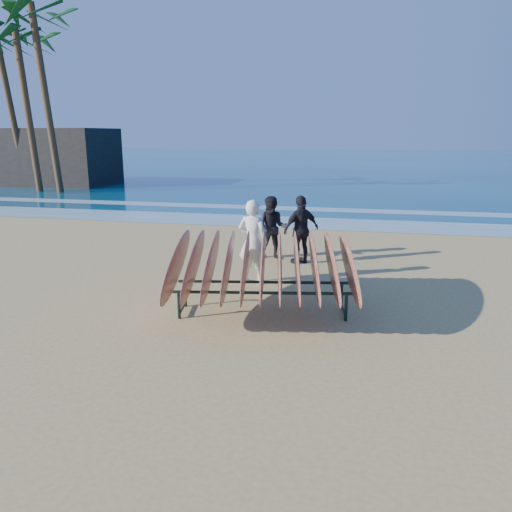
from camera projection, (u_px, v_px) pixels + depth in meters
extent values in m
plane|color=tan|center=(246.00, 318.00, 8.97)|extent=(120.00, 120.00, 0.00)
plane|color=navy|center=(354.00, 161.00, 61.06)|extent=(160.00, 160.00, 0.00)
plane|color=white|center=(311.00, 223.00, 18.44)|extent=(160.00, 160.00, 0.00)
plane|color=white|center=(320.00, 209.00, 21.76)|extent=(160.00, 160.00, 0.00)
cylinder|color=black|center=(179.00, 305.00, 8.87)|extent=(0.06, 0.06, 0.50)
cylinder|color=black|center=(346.00, 307.00, 8.76)|extent=(0.06, 0.06, 0.50)
cylinder|color=black|center=(185.00, 294.00, 9.50)|extent=(0.06, 0.06, 0.50)
cylinder|color=black|center=(341.00, 296.00, 9.39)|extent=(0.06, 0.06, 0.50)
cylinder|color=black|center=(262.00, 293.00, 8.75)|extent=(3.16, 0.65, 0.06)
cylinder|color=black|center=(263.00, 282.00, 9.39)|extent=(3.16, 0.65, 0.06)
cylinder|color=black|center=(183.00, 308.00, 9.22)|extent=(0.16, 0.65, 0.04)
cylinder|color=black|center=(343.00, 310.00, 9.12)|extent=(0.16, 0.65, 0.04)
ellipsoid|color=#6C0D07|center=(177.00, 263.00, 9.02)|extent=(0.63, 2.96, 1.15)
ellipsoid|color=#6C0D07|center=(194.00, 264.00, 9.01)|extent=(0.63, 2.96, 1.15)
ellipsoid|color=#6C0D07|center=(211.00, 264.00, 9.00)|extent=(0.63, 2.96, 1.15)
ellipsoid|color=#6C0D07|center=(228.00, 264.00, 8.99)|extent=(0.63, 2.96, 1.15)
ellipsoid|color=#6C0D07|center=(245.00, 264.00, 8.98)|extent=(0.63, 2.96, 1.15)
ellipsoid|color=#6C0D07|center=(263.00, 264.00, 8.97)|extent=(0.63, 2.96, 1.15)
ellipsoid|color=#6C0D07|center=(280.00, 264.00, 8.95)|extent=(0.63, 2.96, 1.15)
ellipsoid|color=#6C0D07|center=(297.00, 265.00, 8.94)|extent=(0.63, 2.96, 1.15)
ellipsoid|color=#6C0D07|center=(314.00, 265.00, 8.93)|extent=(0.63, 2.96, 1.15)
ellipsoid|color=#6C0D07|center=(332.00, 265.00, 8.92)|extent=(0.63, 2.96, 1.15)
ellipsoid|color=#6C0D07|center=(349.00, 265.00, 8.91)|extent=(0.63, 2.96, 1.15)
imported|color=silver|center=(253.00, 242.00, 10.87)|extent=(0.73, 0.54, 1.85)
imported|color=black|center=(272.00, 228.00, 12.98)|extent=(0.84, 0.67, 1.65)
imported|color=black|center=(301.00, 230.00, 12.55)|extent=(1.04, 0.99, 1.73)
cube|color=#2D2823|center=(50.00, 157.00, 32.24)|extent=(7.98, 4.44, 3.55)
cylinder|color=brown|center=(47.00, 103.00, 26.41)|extent=(0.36, 1.40, 9.62)
cylinder|color=brown|center=(28.00, 114.00, 27.27)|extent=(0.36, 1.06, 8.57)
cylinder|color=brown|center=(11.00, 110.00, 29.48)|extent=(0.36, 1.65, 9.12)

